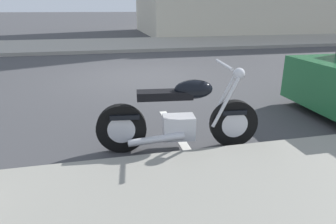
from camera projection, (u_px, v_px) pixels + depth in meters
ground_plane at (141, 77)px, 7.84m from camera, size 260.00×260.00×0.00m
sidewalk_far_curb at (333, 39)px, 16.80m from camera, size 120.00×5.00×0.14m
parking_stall_stripe at (179, 136)px, 4.22m from camera, size 0.12×2.20×0.01m
parked_motorcycle at (181, 118)px, 3.73m from camera, size 2.08×0.62×1.11m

